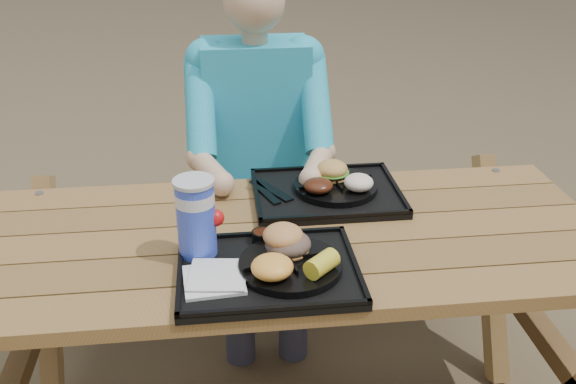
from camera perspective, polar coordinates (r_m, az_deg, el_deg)
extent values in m
cube|color=black|center=(1.62, -1.76, -7.15)|extent=(0.45, 0.35, 0.02)
cube|color=black|center=(2.00, 3.44, -0.18)|extent=(0.45, 0.35, 0.02)
cylinder|color=black|center=(1.61, 0.21, -6.53)|extent=(0.26, 0.26, 0.02)
cylinder|color=black|center=(2.00, 4.26, 0.50)|extent=(0.26, 0.26, 0.02)
cube|color=silver|center=(1.57, -6.62, -7.67)|extent=(0.16, 0.16, 0.02)
cylinder|color=blue|center=(1.64, -8.17, -2.38)|extent=(0.10, 0.10, 0.20)
cylinder|color=black|center=(1.72, -2.34, -3.99)|extent=(0.05, 0.05, 0.03)
cylinder|color=gold|center=(1.72, -0.19, -4.03)|extent=(0.05, 0.05, 0.03)
ellipsoid|color=#FFB443|center=(1.54, -1.42, -6.68)|extent=(0.10, 0.10, 0.05)
cube|color=black|center=(1.99, -1.40, 0.17)|extent=(0.12, 0.17, 0.01)
ellipsoid|color=#461D0E|center=(1.94, 2.71, 0.58)|extent=(0.09, 0.09, 0.04)
ellipsoid|color=white|center=(1.96, 6.30, 0.85)|extent=(0.09, 0.09, 0.05)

